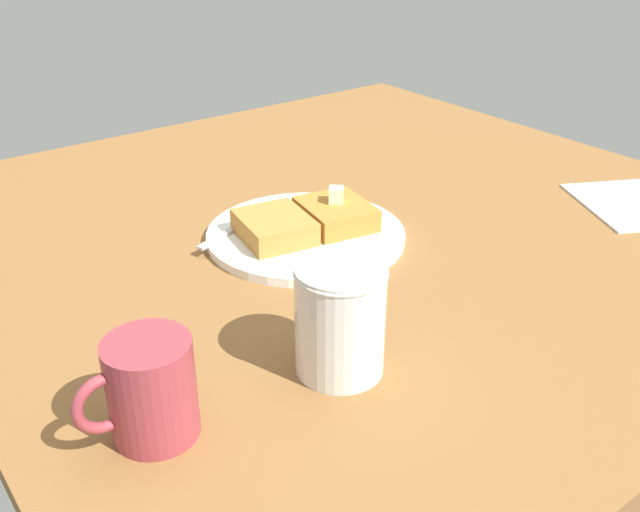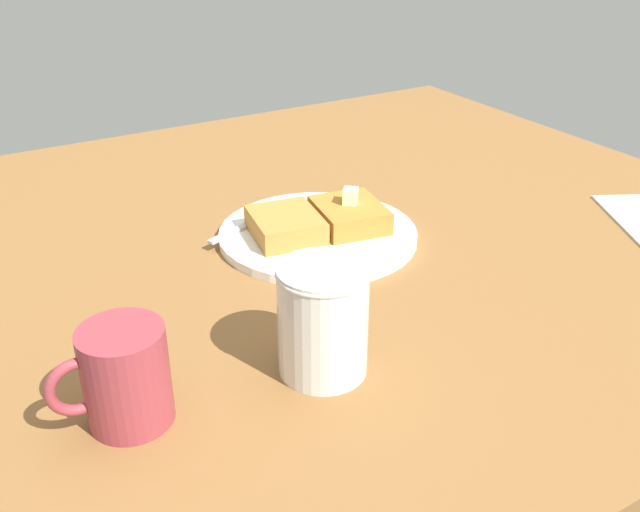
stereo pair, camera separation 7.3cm
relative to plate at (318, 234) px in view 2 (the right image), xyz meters
The scene contains 8 objects.
table_surface 8.95cm from the plate, 166.92° to the right, with size 98.62×98.62×2.43cm, color brown.
plate is the anchor object (origin of this frame).
toast_slice_left 4.51cm from the plate, behind, with size 7.72×8.99×2.77cm, color #B1712B.
toast_slice_middle 4.51cm from the plate, ahead, with size 7.72×8.99×2.77cm, color #B47935.
butter_pat_primary 6.07cm from the plate, behind, with size 1.90×1.71×1.90cm, color #F2F0C5.
fork 7.68cm from the plate, 56.61° to the right, with size 15.53×6.82×0.36cm.
syrup_jar 26.57cm from the plate, 60.46° to the left, with size 8.07×8.07×10.29cm.
coffee_mug 36.48cm from the plate, 34.71° to the left, with size 9.66×6.86×8.49cm.
Camera 2 is at (48.02, 69.16, 41.09)cm, focal length 40.00 mm.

